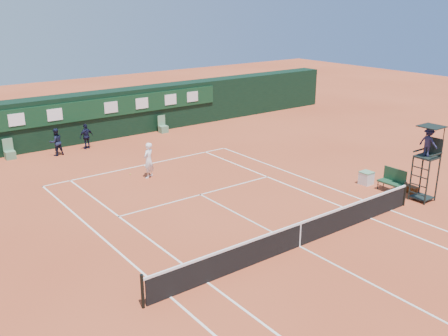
# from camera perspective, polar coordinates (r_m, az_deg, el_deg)

# --- Properties ---
(ground) EXTENTS (90.00, 90.00, 0.00)m
(ground) POSITION_cam_1_polar(r_m,az_deg,el_deg) (18.64, 8.60, -8.84)
(ground) COLOR #BD4E2C
(ground) RESTS_ON ground
(court_lines) EXTENTS (11.05, 23.85, 0.01)m
(court_lines) POSITION_cam_1_polar(r_m,az_deg,el_deg) (18.64, 8.60, -8.83)
(court_lines) COLOR silver
(court_lines) RESTS_ON ground
(tennis_net) EXTENTS (12.90, 0.10, 1.10)m
(tennis_net) POSITION_cam_1_polar(r_m,az_deg,el_deg) (18.42, 8.68, -7.44)
(tennis_net) COLOR black
(tennis_net) RESTS_ON ground
(back_wall) EXTENTS (40.00, 1.65, 3.00)m
(back_wall) POSITION_cam_1_polar(r_m,az_deg,el_deg) (33.22, -14.92, 5.75)
(back_wall) COLOR black
(back_wall) RESTS_ON ground
(linesman_chair_left) EXTENTS (0.55, 0.50, 1.15)m
(linesman_chair_left) POSITION_cam_1_polar(r_m,az_deg,el_deg) (30.74, -23.29, 1.54)
(linesman_chair_left) COLOR #527E5A
(linesman_chair_left) RESTS_ON ground
(linesman_chair_right) EXTENTS (0.55, 0.50, 1.15)m
(linesman_chair_right) POSITION_cam_1_polar(r_m,az_deg,el_deg) (34.29, -6.98, 4.58)
(linesman_chair_right) COLOR #598964
(linesman_chair_right) RESTS_ON ground
(umpire_chair) EXTENTS (0.96, 0.95, 3.42)m
(umpire_chair) POSITION_cam_1_polar(r_m,az_deg,el_deg) (23.43, 22.30, 2.16)
(umpire_chair) COLOR black
(umpire_chair) RESTS_ON ground
(player_bench) EXTENTS (0.56, 1.20, 1.10)m
(player_bench) POSITION_cam_1_polar(r_m,az_deg,el_deg) (24.62, 18.74, -1.23)
(player_bench) COLOR #194028
(player_bench) RESTS_ON ground
(tennis_bag) EXTENTS (0.44, 0.86, 0.31)m
(tennis_bag) POSITION_cam_1_polar(r_m,az_deg,el_deg) (24.96, 20.43, -2.23)
(tennis_bag) COLOR black
(tennis_bag) RESTS_ON ground
(cooler) EXTENTS (0.57, 0.57, 0.65)m
(cooler) POSITION_cam_1_polar(r_m,az_deg,el_deg) (25.27, 15.95, -1.10)
(cooler) COLOR silver
(cooler) RESTS_ON ground
(tennis_ball) EXTENTS (0.06, 0.06, 0.06)m
(tennis_ball) POSITION_cam_1_polar(r_m,az_deg,el_deg) (26.17, -10.67, -0.70)
(tennis_ball) COLOR #B2D030
(tennis_ball) RESTS_ON ground
(player) EXTENTS (0.79, 0.70, 1.83)m
(player) POSITION_cam_1_polar(r_m,az_deg,el_deg) (25.32, -8.62, 0.87)
(player) COLOR white
(player) RESTS_ON ground
(ball_kid_left) EXTENTS (0.84, 0.69, 1.60)m
(ball_kid_left) POSITION_cam_1_polar(r_m,az_deg,el_deg) (30.34, -18.65, 2.84)
(ball_kid_left) COLOR black
(ball_kid_left) RESTS_ON ground
(ball_kid_right) EXTENTS (0.96, 0.55, 1.54)m
(ball_kid_right) POSITION_cam_1_polar(r_m,az_deg,el_deg) (31.22, -15.46, 3.51)
(ball_kid_right) COLOR black
(ball_kid_right) RESTS_ON ground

